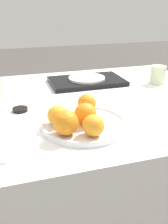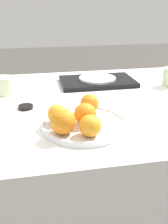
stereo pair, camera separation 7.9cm
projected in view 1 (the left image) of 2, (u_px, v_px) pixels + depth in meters
The scene contains 11 objects.
table at pixel (67, 184), 1.16m from camera, with size 1.32×0.89×0.77m.
fruit_platter at pixel (84, 124), 0.81m from camera, with size 0.26×0.26×0.02m.
orange_0 at pixel (93, 125), 0.72m from camera, with size 0.06×0.06×0.06m.
orange_1 at pixel (85, 114), 0.79m from camera, with size 0.07×0.07×0.07m.
orange_2 at pixel (66, 123), 0.73m from camera, with size 0.07×0.07×0.07m.
orange_3 at pixel (87, 103), 0.88m from camera, with size 0.06×0.06×0.06m.
orange_4 at pixel (57, 115), 0.79m from camera, with size 0.06×0.06×0.06m.
serving_tray at pixel (87, 81), 1.23m from camera, with size 0.34×0.21×0.02m.
side_plate at pixel (87, 78), 1.22m from camera, with size 0.17×0.17×0.01m.
cup_1 at pixel (158, 75), 1.22m from camera, with size 0.07×0.07×0.08m.
soy_dish at pixel (20, 109), 0.92m from camera, with size 0.05×0.05×0.01m.
Camera 1 is at (-0.21, -0.92, 1.14)m, focal length 42.00 mm.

